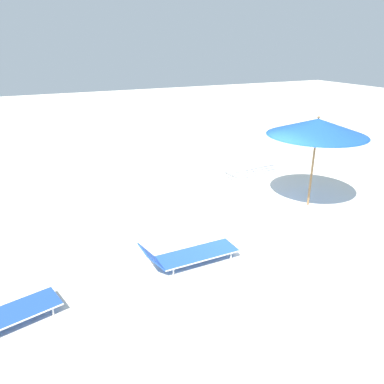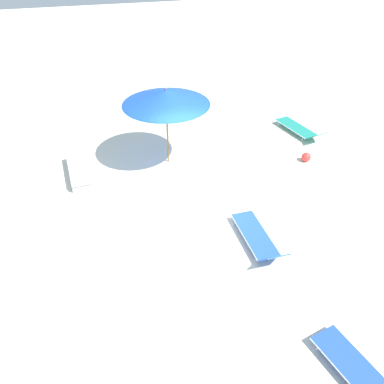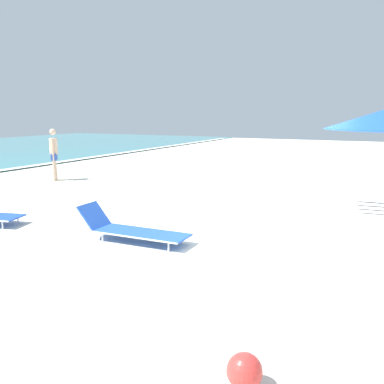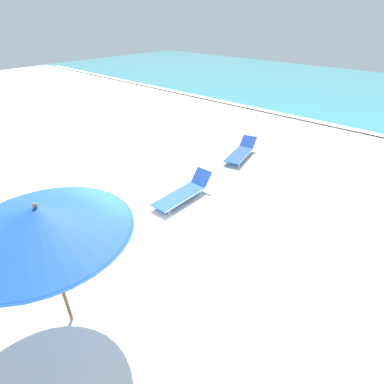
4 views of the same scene
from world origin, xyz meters
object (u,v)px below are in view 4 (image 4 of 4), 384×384
object	(u,v)px
sun_lounger_beside_umbrella	(184,192)
beach_ball	(30,200)
sun_lounger_near_water_left	(241,152)
beach_umbrella	(40,220)

from	to	relation	value
sun_lounger_beside_umbrella	beach_ball	xyz separation A→B (m)	(-3.12, -3.25, -0.06)
sun_lounger_near_water_left	beach_ball	size ratio (longest dim) A/B	6.91
beach_ball	beach_umbrella	bearing A→B (deg)	-14.80
beach_ball	sun_lounger_near_water_left	bearing A→B (deg)	68.79
beach_ball	sun_lounger_beside_umbrella	bearing A→B (deg)	46.22
beach_umbrella	sun_lounger_beside_umbrella	xyz separation A→B (m)	(-1.31, 4.42, -2.04)
beach_umbrella	beach_ball	distance (m)	5.04
sun_lounger_beside_umbrella	beach_ball	distance (m)	4.50
sun_lounger_beside_umbrella	sun_lounger_near_water_left	distance (m)	3.71
sun_lounger_beside_umbrella	beach_ball	size ratio (longest dim) A/B	6.79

